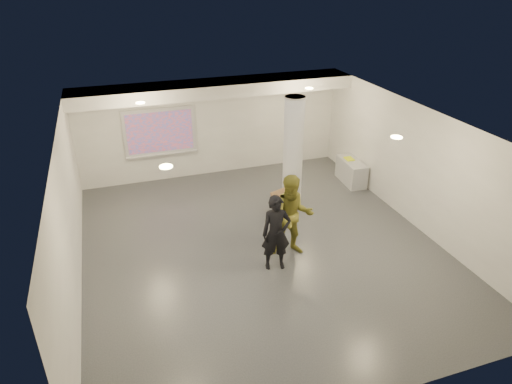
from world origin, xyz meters
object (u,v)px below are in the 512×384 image
object	(u,v)px
woman	(276,233)
man	(293,216)
column	(293,153)
projection_screen	(160,132)
credenza	(351,172)

from	to	relation	value
woman	man	size ratio (longest dim) A/B	0.89
column	projection_screen	world-z (taller)	column
projection_screen	credenza	size ratio (longest dim) A/B	1.76
column	man	xyz separation A→B (m)	(-0.93, -2.24, -0.54)
projection_screen	credenza	world-z (taller)	projection_screen
projection_screen	man	xyz separation A→B (m)	(2.17, -4.89, -0.56)
column	credenza	distance (m)	2.59
column	projection_screen	xyz separation A→B (m)	(-3.10, 2.65, 0.03)
man	woman	bearing A→B (deg)	-130.72
credenza	man	world-z (taller)	man
projection_screen	credenza	xyz separation A→B (m)	(5.32, -1.99, -1.18)
projection_screen	man	bearing A→B (deg)	-66.08
projection_screen	woman	bearing A→B (deg)	-72.80
projection_screen	woman	distance (m)	5.57
projection_screen	woman	world-z (taller)	projection_screen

